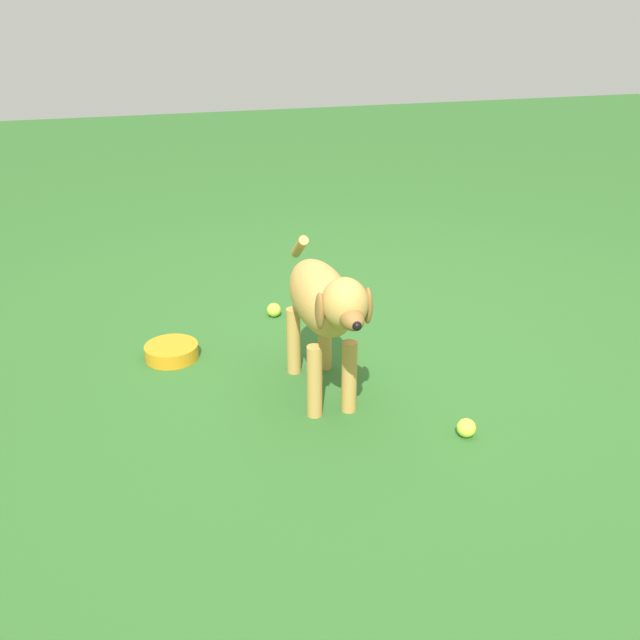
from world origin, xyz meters
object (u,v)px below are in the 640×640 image
water_bowl (172,352)px  tennis_ball_0 (466,428)px  dog (324,304)px  tennis_ball_1 (274,310)px

water_bowl → tennis_ball_0: bearing=-133.8°
dog → tennis_ball_0: bearing=46.7°
dog → tennis_ball_1: bearing=-177.4°
dog → tennis_ball_0: dog is taller
tennis_ball_0 → water_bowl: bearing=46.2°
dog → water_bowl: bearing=-131.0°
dog → tennis_ball_1: 0.84m
tennis_ball_1 → water_bowl: (-0.29, 0.50, -0.00)m
tennis_ball_1 → tennis_ball_0: bearing=-160.8°
dog → tennis_ball_0: (-0.39, -0.39, -0.35)m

